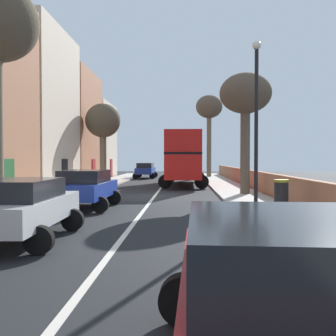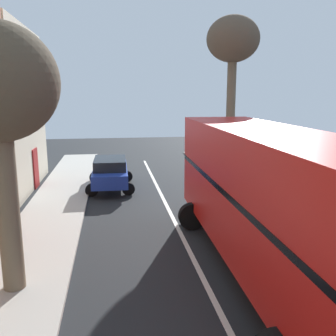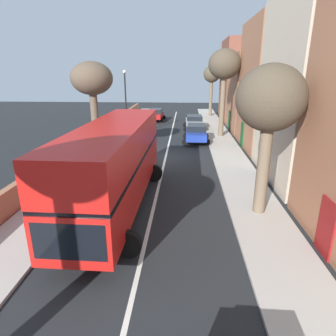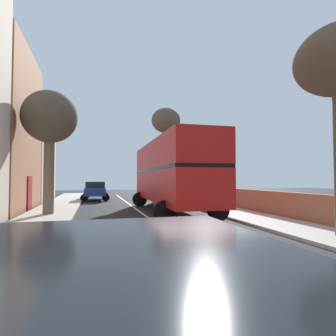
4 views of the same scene
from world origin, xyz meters
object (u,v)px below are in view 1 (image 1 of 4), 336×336
Objects in this scene: double_decker_bus at (184,156)px; street_tree_left_2 at (103,123)px; parked_car_blue_left_1 at (145,170)px; parked_car_silver_left_3 at (21,206)px; parked_car_blue_left_2 at (86,186)px; street_tree_right_3 at (245,97)px; street_tree_right_1 at (209,110)px; litter_bin_right at (281,195)px; lamppost_right at (256,113)px; parked_car_red_right_0 at (285,291)px.

street_tree_left_2 reaches higher than double_decker_bus.
parked_car_blue_left_1 is 1.08× the size of parked_car_silver_left_3.
double_decker_bus reaches higher than parked_car_blue_left_2.
parked_car_silver_left_3 is at bearing -90.00° from parked_car_blue_left_1.
street_tree_left_2 is at bearing 139.88° from street_tree_right_3.
double_decker_bus is at bearing 78.27° from parked_car_silver_left_3.
street_tree_right_1 reaches higher than litter_bin_right.
litter_bin_right is (1.00, 0.25, -3.08)m from lamppost_right.
parked_car_blue_left_2 is at bearing -143.26° from street_tree_right_3.
parked_car_red_right_0 is at bearing -82.13° from parked_car_blue_left_1.
street_tree_right_3 reaches higher than parked_car_silver_left_3.
parked_car_red_right_0 is 12.92m from parked_car_blue_left_2.
double_decker_bus is at bearing -67.65° from parked_car_blue_left_1.
parked_car_blue_left_1 is 20.60m from street_tree_right_3.
parked_car_blue_left_1 is 0.67× the size of street_tree_right_3.
parked_car_blue_left_1 is 9.85m from street_tree_right_1.
double_decker_bus is 2.40× the size of parked_car_blue_left_1.
street_tree_right_1 reaches higher than parked_car_blue_left_1.
lamppost_right reaches higher than litter_bin_right.
parked_car_red_right_0 is 0.92× the size of parked_car_blue_left_2.
street_tree_right_1 is at bearing 91.62° from litter_bin_right.
street_tree_left_2 is (-7.43, 26.10, 4.16)m from parked_car_red_right_0.
parked_car_blue_left_2 is 27.63m from street_tree_right_1.
double_decker_bus reaches higher than litter_bin_right.
parked_car_blue_left_1 reaches higher than parked_car_red_right_0.
lamppost_right reaches higher than double_decker_bus.
parked_car_blue_left_1 is at bearing 76.44° from street_tree_left_2.
street_tree_left_2 is at bearing 96.81° from parked_car_silver_left_3.
litter_bin_right is at bearing -56.67° from street_tree_left_2.
litter_bin_right is (10.23, -15.56, -4.35)m from street_tree_left_2.
street_tree_right_1 reaches higher than street_tree_left_2.
parked_car_blue_left_1 is at bearing 90.00° from parked_car_silver_left_3.
street_tree_right_1 reaches higher than parked_car_red_right_0.
parked_car_red_right_0 is 0.93× the size of parked_car_silver_left_3.
parked_car_red_right_0 is 0.43× the size of street_tree_right_1.
parked_car_silver_left_3 is 3.57× the size of litter_bin_right.
parked_car_red_right_0 reaches higher than litter_bin_right.
parked_car_silver_left_3 is (0.00, -6.17, -0.02)m from parked_car_blue_left_2.
parked_car_silver_left_3 is at bearing -146.12° from lamppost_right.
parked_car_blue_left_1 is (-4.20, 10.22, -1.40)m from double_decker_bus.
parked_car_blue_left_2 is at bearing -105.21° from street_tree_right_1.
street_tree_right_3 is at bearing -40.12° from street_tree_left_2.
street_tree_right_1 is at bearing 77.63° from parked_car_silver_left_3.
double_decker_bus is 15.91m from litter_bin_right.
parked_car_blue_left_2 is 3.59× the size of litter_bin_right.
parked_car_red_right_0 is at bearing -99.92° from lamppost_right.
parked_car_red_right_0 is 18.42m from street_tree_right_3.
parked_car_red_right_0 is 0.63× the size of lamppost_right.
parked_car_blue_left_2 is at bearing 170.08° from litter_bin_right.
double_decker_bus reaches higher than parked_car_silver_left_3.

